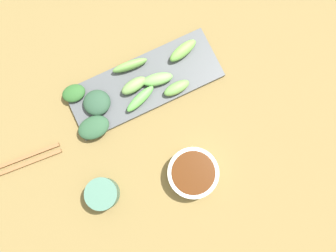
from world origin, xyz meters
TOP-DOWN VIEW (x-y plane):
  - tabletop at (0.00, 0.00)m, footprint 2.10×2.10m
  - sauce_bowl at (-0.17, -0.04)m, footprint 0.12×0.12m
  - serving_plate at (0.07, -0.03)m, footprint 0.13×0.37m
  - broccoli_leafy_0 at (0.02, 0.13)m, footprint 0.06×0.08m
  - broccoli_leafy_1 at (0.07, 0.10)m, footprint 0.08×0.08m
  - broccoli_leafy_2 at (0.12, 0.14)m, footprint 0.05×0.06m
  - broccoli_stalk_3 at (0.07, -0.00)m, footprint 0.04×0.07m
  - broccoli_stalk_4 at (0.03, -0.00)m, footprint 0.05×0.09m
  - broccoli_stalk_5 at (0.10, -0.14)m, footprint 0.05×0.08m
  - broccoli_stalk_6 at (0.06, -0.06)m, footprint 0.04×0.08m
  - broccoli_stalk_7 at (0.02, -0.09)m, footprint 0.03×0.07m
  - broccoli_stalk_8 at (0.12, -0.01)m, footprint 0.03×0.09m
  - chopsticks at (0.02, 0.33)m, footprint 0.04×0.23m
  - tea_cup at (-0.13, 0.17)m, footprint 0.07×0.07m

SIDE VIEW (x-z plane):
  - tabletop at x=0.00m, z-range 0.00..0.02m
  - chopsticks at x=0.02m, z-range 0.02..0.03m
  - serving_plate at x=0.07m, z-range 0.02..0.03m
  - broccoli_leafy_2 at x=0.12m, z-range 0.03..0.05m
  - broccoli_leafy_0 at x=0.02m, z-range 0.03..0.06m
  - sauce_bowl at x=-0.17m, z-range 0.02..0.07m
  - broccoli_stalk_7 at x=0.02m, z-range 0.03..0.06m
  - broccoli_stalk_6 at x=0.06m, z-range 0.03..0.06m
  - tea_cup at x=-0.13m, z-range 0.02..0.07m
  - broccoli_stalk_4 at x=0.03m, z-range 0.03..0.06m
  - broccoli_leafy_1 at x=0.07m, z-range 0.03..0.06m
  - broccoli_stalk_8 at x=0.12m, z-range 0.03..0.06m
  - broccoli_stalk_3 at x=0.07m, z-range 0.03..0.06m
  - broccoli_stalk_5 at x=0.10m, z-range 0.03..0.06m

